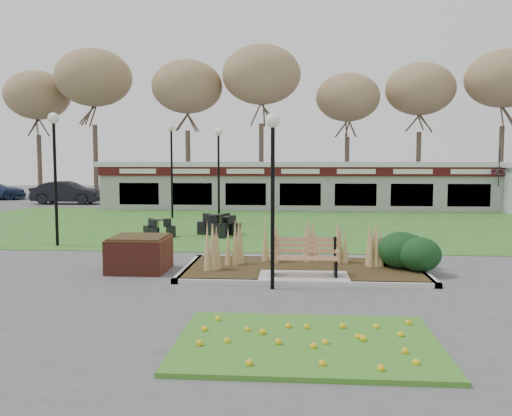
# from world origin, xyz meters

# --- Properties ---
(ground) EXTENTS (100.00, 100.00, 0.00)m
(ground) POSITION_xyz_m (0.00, 0.00, 0.00)
(ground) COLOR #515154
(ground) RESTS_ON ground
(lawn) EXTENTS (34.00, 16.00, 0.02)m
(lawn) POSITION_xyz_m (0.00, 12.00, 0.01)
(lawn) COLOR #266A21
(lawn) RESTS_ON ground
(flower_bed) EXTENTS (4.20, 3.00, 0.16)m
(flower_bed) POSITION_xyz_m (0.00, -4.60, 0.07)
(flower_bed) COLOR #286B1E
(flower_bed) RESTS_ON ground
(planting_bed) EXTENTS (6.75, 3.40, 1.27)m
(planting_bed) POSITION_xyz_m (1.27, 1.35, 0.37)
(planting_bed) COLOR black
(planting_bed) RESTS_ON ground
(park_bench) EXTENTS (1.70, 0.66, 0.93)m
(park_bench) POSITION_xyz_m (0.00, 0.25, 0.59)
(park_bench) COLOR #8B5C3F
(park_bench) RESTS_ON ground
(brick_planter) EXTENTS (1.50, 1.50, 0.95)m
(brick_planter) POSITION_xyz_m (-4.40, 1.00, 0.48)
(brick_planter) COLOR maroon
(brick_planter) RESTS_ON ground
(food_pavilion) EXTENTS (24.60, 3.40, 2.90)m
(food_pavilion) POSITION_xyz_m (0.00, 19.96, 1.48)
(food_pavilion) COLOR #939496
(food_pavilion) RESTS_ON ground
(tree_backdrop) EXTENTS (47.24, 5.24, 10.36)m
(tree_backdrop) POSITION_xyz_m (0.00, 28.00, 8.36)
(tree_backdrop) COLOR #47382B
(tree_backdrop) RESTS_ON ground
(lamp_post_near_left) EXTENTS (0.38, 0.38, 4.61)m
(lamp_post_near_left) POSITION_xyz_m (-8.51, 4.99, 3.36)
(lamp_post_near_left) COLOR black
(lamp_post_near_left) RESTS_ON ground
(lamp_post_mid_left) EXTENTS (0.33, 0.33, 4.04)m
(lamp_post_mid_left) POSITION_xyz_m (-0.74, -0.80, 2.94)
(lamp_post_mid_left) COLOR black
(lamp_post_mid_left) RESTS_ON ground
(lamp_post_mid_right) EXTENTS (0.37, 0.37, 4.48)m
(lamp_post_mid_right) POSITION_xyz_m (-3.84, 11.97, 3.27)
(lamp_post_mid_right) COLOR black
(lamp_post_mid_right) RESTS_ON ground
(lamp_post_far_left) EXTENTS (0.40, 0.40, 4.86)m
(lamp_post_far_left) POSITION_xyz_m (-6.61, 14.31, 3.54)
(lamp_post_far_left) COLOR black
(lamp_post_far_left) RESTS_ON ground
(bistro_set_a) EXTENTS (1.45, 1.28, 0.77)m
(bistro_set_a) POSITION_xyz_m (-3.09, 7.81, 0.28)
(bistro_set_a) COLOR black
(bistro_set_a) RESTS_ON ground
(bistro_set_b) EXTENTS (1.30, 1.14, 0.69)m
(bistro_set_b) POSITION_xyz_m (-5.51, 7.20, 0.25)
(bistro_set_b) COLOR black
(bistro_set_b) RESTS_ON ground
(bistro_set_c) EXTENTS (1.55, 1.43, 0.83)m
(bistro_set_c) POSITION_xyz_m (-3.36, 7.97, 0.30)
(bistro_set_c) COLOR black
(bistro_set_c) RESTS_ON ground
(patio_umbrella) EXTENTS (2.77, 2.79, 2.61)m
(patio_umbrella) POSITION_xyz_m (11.03, 18.00, 1.66)
(patio_umbrella) COLOR black
(patio_umbrella) RESTS_ON ground
(car_black) EXTENTS (4.72, 1.65, 1.55)m
(car_black) POSITION_xyz_m (-15.93, 22.87, 0.78)
(car_black) COLOR black
(car_black) RESTS_ON ground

